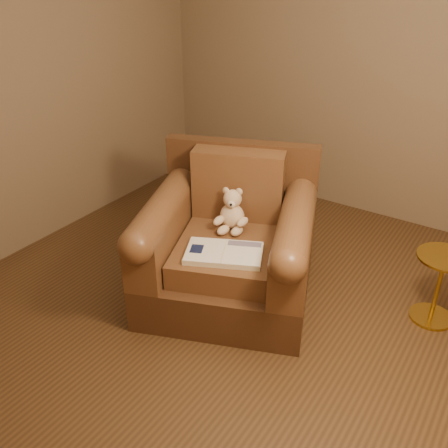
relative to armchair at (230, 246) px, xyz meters
The scene contains 6 objects.
floor 0.49m from the armchair, 41.38° to the right, with size 4.00×4.00×0.00m, color #4C321A.
room 1.36m from the armchair, 41.38° to the right, with size 4.02×4.02×2.71m.
armchair is the anchor object (origin of this frame).
teddy_bear 0.23m from the armchair, 115.38° to the left, with size 0.22×0.26×0.30m.
guidebook 0.30m from the armchair, 65.01° to the right, with size 0.57×0.48×0.04m.
side_table 1.41m from the armchair, 20.83° to the left, with size 0.36×0.36×0.50m.
Camera 1 is at (1.39, -2.30, 2.22)m, focal length 40.00 mm.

